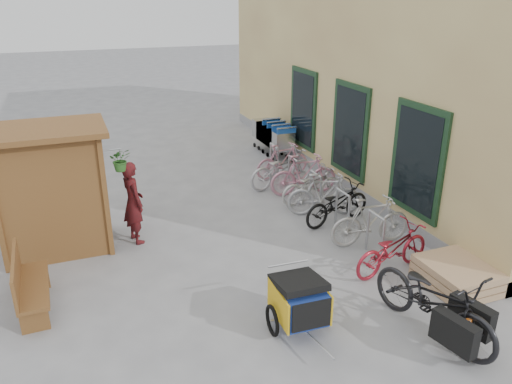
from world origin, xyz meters
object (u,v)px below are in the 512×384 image
object	(u,v)px
child_trailer	(299,299)
bike_6	(282,169)
bike_4	(312,185)
bike_0	(392,249)
pallet_stack	(457,275)
bike_5	(304,175)
kiosk	(45,173)
bike_1	(371,221)
person_kiosk	(133,202)
cargo_bike	(435,301)
bike_3	(324,194)
bike_7	(282,161)
bench	(27,283)
bike_2	(337,204)
shopping_carts	(273,134)

from	to	relation	value
child_trailer	bike_6	world-z (taller)	bike_6
bike_4	bike_0	bearing A→B (deg)	171.88
pallet_stack	bike_5	bearing A→B (deg)	96.86
kiosk	bike_1	bearing A→B (deg)	-19.41
person_kiosk	bike_4	distance (m)	4.23
bike_0	kiosk	bearing A→B (deg)	50.09
child_trailer	bike_1	bearing A→B (deg)	39.89
bike_1	bike_6	bearing A→B (deg)	11.94
cargo_bike	child_trailer	bearing A→B (deg)	143.16
bike_3	bike_7	xyz separation A→B (m)	(0.13, 2.56, -0.02)
bike_7	kiosk	bearing A→B (deg)	103.19
bike_0	bench	bearing A→B (deg)	69.08
bike_1	bike_5	bearing A→B (deg)	7.34
pallet_stack	bike_0	world-z (taller)	bike_0
bike_1	kiosk	bearing A→B (deg)	76.92
bike_5	person_kiosk	bearing A→B (deg)	109.03
pallet_stack	bike_1	world-z (taller)	bike_1
child_trailer	bike_0	world-z (taller)	bike_0
person_kiosk	bike_0	distance (m)	4.95
kiosk	bench	size ratio (longest dim) A/B	1.66
bike_1	child_trailer	bearing A→B (deg)	134.00
child_trailer	bike_5	size ratio (longest dim) A/B	0.89
pallet_stack	bike_5	size ratio (longest dim) A/B	0.71
cargo_bike	bike_3	bearing A→B (deg)	71.37
bike_0	bike_4	bearing A→B (deg)	-13.25
bike_2	bench	bearing A→B (deg)	87.98
person_kiosk	bike_5	size ratio (longest dim) A/B	0.98
kiosk	shopping_carts	distance (m)	7.55
shopping_carts	bike_5	xyz separation A→B (m)	(-0.56, -3.28, -0.13)
bench	cargo_bike	bearing A→B (deg)	-28.14
bench	person_kiosk	size ratio (longest dim) A/B	0.90
kiosk	child_trailer	bearing A→B (deg)	-49.86
bike_3	bike_5	distance (m)	1.28
bench	cargo_bike	xyz separation A→B (m)	(5.46, -2.73, 0.07)
kiosk	cargo_bike	bearing A→B (deg)	-43.19
shopping_carts	cargo_bike	world-z (taller)	cargo_bike
person_kiosk	cargo_bike	bearing A→B (deg)	-156.26
pallet_stack	bike_7	xyz separation A→B (m)	(-0.56, 5.97, 0.26)
person_kiosk	bike_1	size ratio (longest dim) A/B	1.00
bench	bike_2	size ratio (longest dim) A/B	0.89
person_kiosk	bike_1	xyz separation A→B (m)	(4.27, -1.81, -0.33)
child_trailer	bike_6	distance (m)	5.79
pallet_stack	person_kiosk	size ratio (longest dim) A/B	0.72
bike_3	bike_5	size ratio (longest dim) A/B	0.96
pallet_stack	bike_5	xyz separation A→B (m)	(-0.56, 4.69, 0.30)
pallet_stack	bike_7	size ratio (longest dim) A/B	0.77
bike_1	bike_5	world-z (taller)	bike_5
bike_0	bike_7	distance (m)	5.15
pallet_stack	child_trailer	distance (m)	2.98
bike_4	person_kiosk	bearing A→B (deg)	91.10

